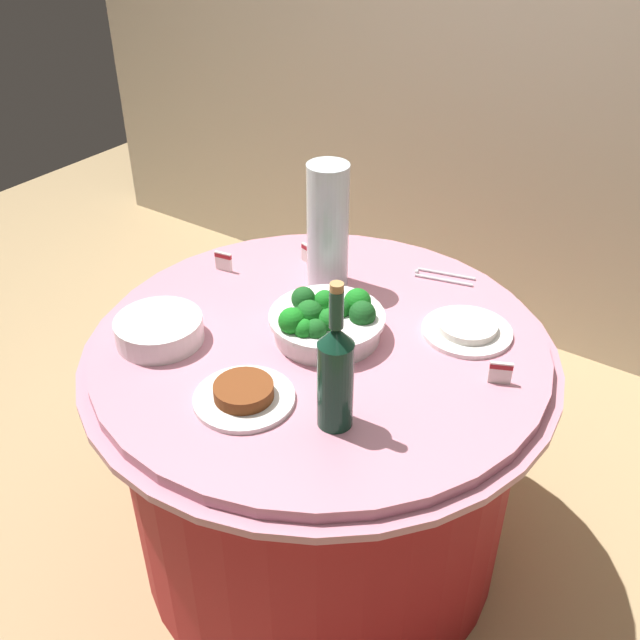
{
  "coord_description": "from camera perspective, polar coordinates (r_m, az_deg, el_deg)",
  "views": [
    {
      "loc": [
        0.81,
        -1.18,
        1.75
      ],
      "look_at": [
        0.0,
        0.0,
        0.79
      ],
      "focal_mm": 40.55,
      "sensor_mm": 36.0,
      "label": 1
    }
  ],
  "objects": [
    {
      "name": "ground_plane",
      "position": [
        2.26,
        0.0,
        -16.86
      ],
      "size": [
        6.0,
        6.0,
        0.0
      ],
      "primitive_type": "plane",
      "color": "tan"
    },
    {
      "name": "buffet_table",
      "position": [
        1.99,
        0.0,
        -9.98
      ],
      "size": [
        1.16,
        1.16,
        0.74
      ],
      "color": "maroon",
      "rests_on": "ground_plane"
    },
    {
      "name": "broccoli_bowl",
      "position": [
        1.73,
        0.48,
        -0.06
      ],
      "size": [
        0.28,
        0.28,
        0.11
      ],
      "color": "white",
      "rests_on": "buffet_table"
    },
    {
      "name": "plate_stack",
      "position": [
        1.77,
        -12.57,
        -0.75
      ],
      "size": [
        0.21,
        0.21,
        0.06
      ],
      "color": "white",
      "rests_on": "buffet_table"
    },
    {
      "name": "wine_bottle",
      "position": [
        1.43,
        1.23,
        -4.23
      ],
      "size": [
        0.07,
        0.07,
        0.34
      ],
      "color": "#123A27",
      "rests_on": "buffet_table"
    },
    {
      "name": "decorative_fruit_vase",
      "position": [
        1.89,
        0.61,
        6.8
      ],
      "size": [
        0.11,
        0.11,
        0.34
      ],
      "color": "silver",
      "rests_on": "buffet_table"
    },
    {
      "name": "serving_tongs",
      "position": [
        2.02,
        9.64,
        3.41
      ],
      "size": [
        0.17,
        0.08,
        0.01
      ],
      "color": "silver",
      "rests_on": "buffet_table"
    },
    {
      "name": "food_plate_rice",
      "position": [
        1.8,
        11.54,
        -0.72
      ],
      "size": [
        0.22,
        0.22,
        0.03
      ],
      "color": "white",
      "rests_on": "buffet_table"
    },
    {
      "name": "food_plate_stir_fry",
      "position": [
        1.56,
        -5.96,
        -5.91
      ],
      "size": [
        0.22,
        0.22,
        0.04
      ],
      "color": "white",
      "rests_on": "buffet_table"
    },
    {
      "name": "label_placard_front",
      "position": [
        2.05,
        -0.94,
        5.3
      ],
      "size": [
        0.05,
        0.02,
        0.05
      ],
      "color": "white",
      "rests_on": "buffet_table"
    },
    {
      "name": "label_placard_mid",
      "position": [
        2.03,
        -7.63,
        4.68
      ],
      "size": [
        0.05,
        0.02,
        0.05
      ],
      "color": "white",
      "rests_on": "buffet_table"
    },
    {
      "name": "label_placard_rear",
      "position": [
        1.64,
        14.06,
        -3.98
      ],
      "size": [
        0.05,
        0.03,
        0.05
      ],
      "color": "white",
      "rests_on": "buffet_table"
    }
  ]
}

